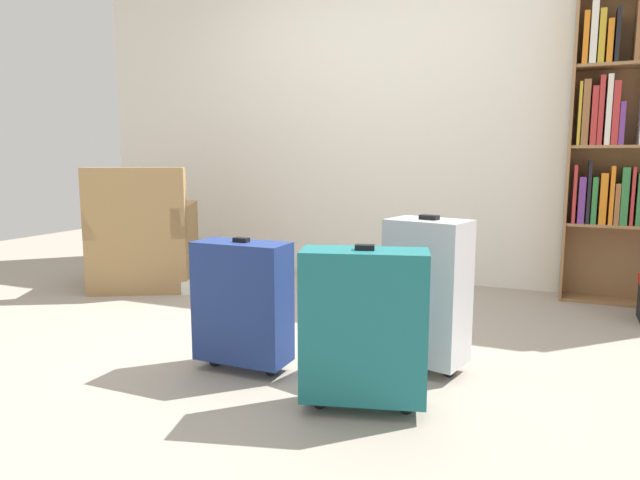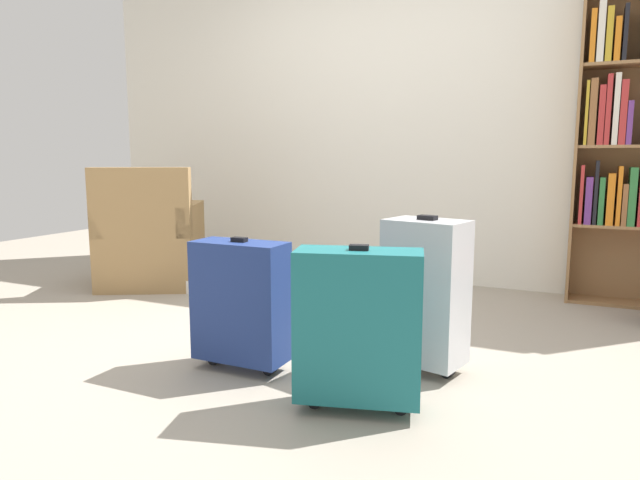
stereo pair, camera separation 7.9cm
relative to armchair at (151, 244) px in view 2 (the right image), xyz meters
name	(u,v)px [view 2 (the right image)]	position (x,y,z in m)	size (l,w,h in m)	color
ground_plane	(281,341)	(1.54, -0.76, -0.32)	(9.30, 9.30, 0.00)	#9E9384
back_wall	(391,115)	(1.54, 1.07, 0.98)	(5.31, 0.10, 2.60)	silver
armchair	(151,244)	(0.00, 0.00, 0.00)	(0.95, 0.95, 0.90)	#9E7A4C
mug	(191,287)	(0.43, -0.09, -0.27)	(0.12, 0.08, 0.10)	white
suitcase_navy_blue	(241,301)	(1.57, -1.18, 0.01)	(0.43, 0.19, 0.62)	navy
suitcase_silver	(425,292)	(2.33, -0.85, 0.06)	(0.39, 0.30, 0.72)	#B7BABF
suitcase_teal	(358,326)	(2.21, -1.35, 0.02)	(0.51, 0.32, 0.65)	#19666B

